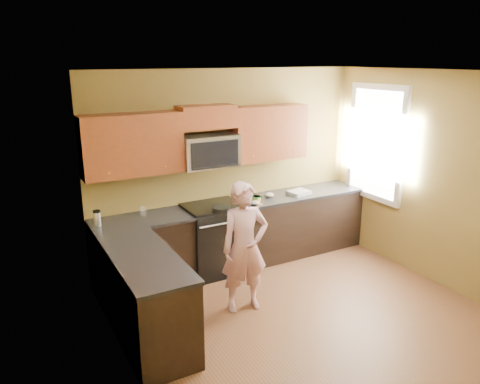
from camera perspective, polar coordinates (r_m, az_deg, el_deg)
floor at (r=5.43m, az=8.81°, el=-15.42°), size 4.00×4.00×0.00m
ceiling at (r=4.63m, az=10.29°, el=14.34°), size 4.00×4.00×0.00m
wall_back at (r=6.49m, az=-1.43°, el=3.03°), size 4.00×0.00×4.00m
wall_left at (r=4.01m, az=-13.80°, el=-6.00°), size 0.00×4.00×4.00m
wall_right at (r=6.27m, az=24.06°, el=1.11°), size 0.00×4.00×4.00m
cabinet_back_run at (r=6.51m, az=-0.15°, el=-5.33°), size 4.00×0.60×0.88m
cabinet_left_run at (r=4.99m, az=-11.58°, el=-12.78°), size 0.60×1.60×0.88m
countertop_back at (r=6.35m, az=-0.11°, el=-1.49°), size 4.00×0.62×0.04m
countertop_left at (r=4.79m, az=-11.78°, el=-7.94°), size 0.62×1.60×0.04m
stove at (r=6.31m, az=-3.25°, el=-5.74°), size 0.76×0.65×0.95m
microwave at (r=6.12m, az=-3.90°, el=3.15°), size 0.76×0.40×0.42m
upper_cab_left at (r=5.82m, az=-12.92°, el=2.07°), size 1.22×0.33×0.75m
upper_cab_right at (r=6.59m, az=3.41°, el=4.10°), size 1.12×0.33×0.75m
upper_cab_over_mw at (r=6.04m, az=-4.17°, el=9.23°), size 0.76×0.33×0.30m
window at (r=6.96m, az=16.44°, el=5.79°), size 0.06×1.06×1.66m
woman at (r=5.29m, az=0.58°, el=-6.83°), size 0.61×0.45×1.52m
frying_pan at (r=5.92m, az=-2.32°, el=-2.31°), size 0.36×0.46×0.05m
butter_tub at (r=6.40m, az=2.00°, el=-1.16°), size 0.14×0.14×0.09m
toast_slice at (r=6.27m, az=2.14°, el=-1.47°), size 0.12×0.12×0.01m
napkin_a at (r=6.23m, az=1.93°, el=-1.35°), size 0.14×0.15×0.06m
napkin_b at (r=6.58m, az=3.66°, el=-0.38°), size 0.15×0.16×0.07m
dish_towel at (r=6.78m, az=7.29°, el=-0.06°), size 0.34×0.29×0.05m
travel_mug at (r=5.74m, az=-17.11°, el=-3.99°), size 0.11×0.11×0.19m
glass_b at (r=5.94m, az=-11.89°, el=-2.31°), size 0.08×0.08×0.12m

